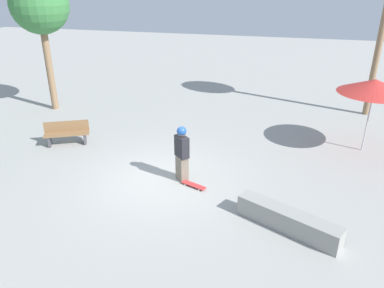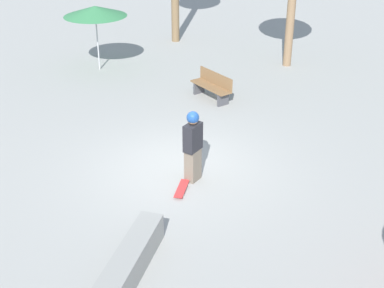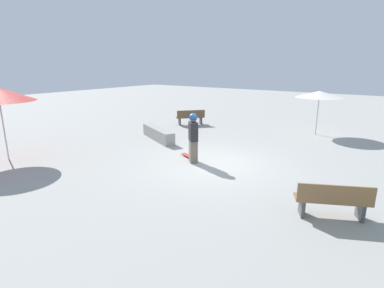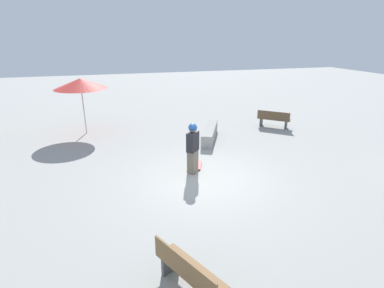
% 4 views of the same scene
% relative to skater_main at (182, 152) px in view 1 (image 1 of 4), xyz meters
% --- Properties ---
extents(ground_plane, '(60.00, 60.00, 0.00)m').
position_rel_skater_main_xyz_m(ground_plane, '(-0.21, 0.59, -0.94)').
color(ground_plane, '#9E9E99').
extents(skater_main, '(0.50, 0.51, 1.74)m').
position_rel_skater_main_xyz_m(skater_main, '(0.00, 0.00, 0.00)').
color(skater_main, '#726656').
rests_on(skater_main, ground_plane).
extents(skateboard, '(0.48, 0.82, 0.07)m').
position_rel_skater_main_xyz_m(skateboard, '(-0.34, -0.45, -0.88)').
color(skateboard, red).
rests_on(skateboard, ground_plane).
extents(concrete_ledge, '(1.56, 2.59, 0.54)m').
position_rel_skater_main_xyz_m(concrete_ledge, '(-1.73, -3.18, -0.67)').
color(concrete_ledge, gray).
rests_on(concrete_ledge, ground_plane).
extents(bench_far, '(1.09, 1.63, 0.85)m').
position_rel_skater_main_xyz_m(bench_far, '(1.48, 4.83, -0.51)').
color(bench_far, '#47474C').
rests_on(bench_far, ground_plane).
extents(shade_umbrella_red, '(2.38, 2.38, 2.59)m').
position_rel_skater_main_xyz_m(shade_umbrella_red, '(3.64, -5.66, 1.41)').
color(shade_umbrella_red, '#B7B7BC').
rests_on(shade_umbrella_red, ground_plane).
extents(palm_tree_center_right, '(2.45, 2.45, 5.82)m').
position_rel_skater_main_xyz_m(palm_tree_center_right, '(4.92, 7.58, 3.60)').
color(palm_tree_center_right, '#896B4C').
rests_on(palm_tree_center_right, ground_plane).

